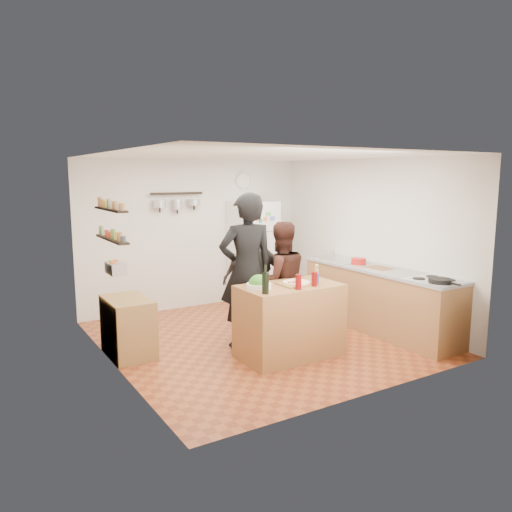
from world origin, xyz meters
TOP-DOWN VIEW (x-y plane):
  - room_shell at (0.00, 0.39)m, footprint 4.20×4.20m
  - prep_island at (-0.04, -0.76)m, footprint 1.25×0.72m
  - pizza_board at (0.04, -0.78)m, footprint 0.42×0.34m
  - pizza at (0.04, -0.78)m, footprint 0.34×0.34m
  - salad_bowl at (-0.46, -0.71)m, footprint 0.30×0.30m
  - wine_bottle at (-0.54, -0.98)m, footprint 0.08×0.08m
  - wine_glass_near at (-0.09, -1.00)m, footprint 0.07×0.07m
  - wine_glass_far at (0.18, -0.96)m, footprint 0.07×0.07m
  - pepper_mill at (0.41, -0.71)m, footprint 0.05×0.05m
  - salt_canister at (0.26, -0.88)m, footprint 0.08×0.08m
  - person_left at (-0.31, -0.17)m, footprint 0.83×0.63m
  - person_center at (0.21, -0.19)m, footprint 0.91×0.78m
  - person_back at (0.08, 0.25)m, footprint 1.00×0.67m
  - counter_run at (1.70, -0.55)m, footprint 0.63×2.63m
  - stove_top at (1.70, -1.50)m, footprint 0.60×0.62m
  - skillet at (1.60, -1.67)m, footprint 0.29×0.29m
  - sink at (1.70, 0.30)m, footprint 0.50×0.80m
  - cutting_board at (1.70, -0.54)m, footprint 0.30×0.40m
  - red_bowl at (1.65, -0.16)m, footprint 0.22×0.22m
  - fridge at (0.95, 1.75)m, footprint 0.70×0.68m
  - wall_clock at (0.95, 2.08)m, footprint 0.30×0.03m
  - spice_shelf_lower at (-1.93, 0.20)m, footprint 0.12×1.00m
  - spice_shelf_upper at (-1.93, 0.20)m, footprint 0.12×1.00m
  - produce_basket at (-1.90, 0.20)m, footprint 0.18×0.35m
  - side_table at (-1.74, 0.33)m, footprint 0.50×0.80m
  - pot_rack at (-0.35, 2.00)m, footprint 0.90×0.04m

SIDE VIEW (x-z plane):
  - side_table at x=-1.74m, z-range 0.00..0.73m
  - counter_run at x=1.70m, z-range 0.00..0.90m
  - prep_island at x=-0.04m, z-range 0.00..0.91m
  - person_back at x=0.08m, z-range 0.00..1.57m
  - person_center at x=0.21m, z-range 0.00..1.64m
  - fridge at x=0.95m, z-range 0.00..1.80m
  - stove_top at x=1.70m, z-range 0.90..0.92m
  - cutting_board at x=1.70m, z-range 0.90..0.92m
  - sink at x=1.70m, z-range 0.90..0.93m
  - pizza_board at x=0.04m, z-range 0.91..0.93m
  - pizza at x=0.04m, z-range 0.93..0.95m
  - salad_bowl at x=-0.46m, z-range 0.91..0.97m
  - skillet at x=1.60m, z-range 0.92..0.97m
  - red_bowl at x=1.65m, z-range 0.92..1.01m
  - salt_canister at x=0.26m, z-range 0.91..1.05m
  - pepper_mill at x=0.41m, z-range 0.91..1.08m
  - wine_glass_far at x=0.18m, z-range 0.91..1.09m
  - wine_glass_near at x=-0.09m, z-range 0.91..1.09m
  - person_left at x=-0.31m, z-range 0.00..2.03m
  - wine_bottle at x=-0.54m, z-range 0.91..1.15m
  - produce_basket at x=-1.90m, z-range 1.08..1.22m
  - room_shell at x=0.00m, z-range -0.85..3.35m
  - spice_shelf_lower at x=-1.93m, z-range 1.49..1.51m
  - spice_shelf_upper at x=-1.93m, z-range 1.84..1.86m
  - pot_rack at x=-0.35m, z-range 1.93..1.97m
  - wall_clock at x=0.95m, z-range 2.00..2.30m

